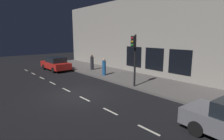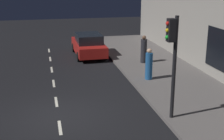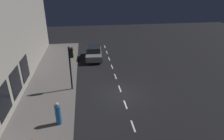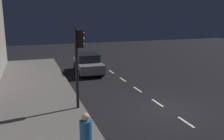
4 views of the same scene
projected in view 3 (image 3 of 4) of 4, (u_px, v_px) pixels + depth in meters
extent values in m
plane|color=black|center=(122.00, 94.00, 17.27)|extent=(60.00, 60.00, 0.00)
cube|color=#5B5654|center=(48.00, 99.00, 16.45)|extent=(4.50, 32.00, 0.15)
cube|color=gray|center=(5.00, 56.00, 14.52)|extent=(0.60, 32.00, 7.98)
cube|color=black|center=(25.00, 69.00, 17.88)|extent=(0.04, 2.11, 2.12)
cube|color=black|center=(16.00, 82.00, 15.45)|extent=(0.04, 2.11, 2.12)
cube|color=black|center=(4.00, 101.00, 13.03)|extent=(0.04, 2.11, 2.12)
cube|color=beige|center=(105.00, 47.00, 29.92)|extent=(0.12, 1.20, 0.01)
cube|color=beige|center=(107.00, 52.00, 27.57)|extent=(0.12, 1.20, 0.01)
cube|color=beige|center=(109.00, 59.00, 25.22)|extent=(0.12, 1.20, 0.01)
cube|color=beige|center=(112.00, 67.00, 22.87)|extent=(0.12, 1.20, 0.01)
cube|color=beige|center=(115.00, 76.00, 20.52)|extent=(0.12, 1.20, 0.01)
cube|color=beige|center=(120.00, 89.00, 18.17)|extent=(0.12, 1.20, 0.01)
cube|color=beige|center=(125.00, 105.00, 15.82)|extent=(0.12, 1.20, 0.01)
cube|color=beige|center=(133.00, 126.00, 13.47)|extent=(0.12, 1.20, 0.01)
cylinder|color=black|center=(70.00, 69.00, 17.06)|extent=(0.14, 0.14, 3.96)
cube|color=black|center=(71.00, 53.00, 16.49)|extent=(0.26, 0.32, 0.84)
sphere|color=red|center=(73.00, 50.00, 16.40)|extent=(0.15, 0.15, 0.15)
sphere|color=gold|center=(73.00, 53.00, 16.50)|extent=(0.15, 0.15, 0.15)
sphere|color=green|center=(73.00, 55.00, 16.61)|extent=(0.15, 0.15, 0.15)
cube|color=slate|center=(94.00, 54.00, 25.01)|extent=(2.15, 4.44, 0.70)
cube|color=black|center=(94.00, 49.00, 24.90)|extent=(1.80, 2.35, 0.60)
cylinder|color=black|center=(101.00, 60.00, 23.98)|extent=(0.26, 0.65, 0.64)
cylinder|color=black|center=(87.00, 60.00, 23.85)|extent=(0.26, 0.65, 0.64)
cylinder|color=black|center=(101.00, 53.00, 26.43)|extent=(0.26, 0.65, 0.64)
cylinder|color=black|center=(87.00, 53.00, 26.30)|extent=(0.26, 0.65, 0.64)
cylinder|color=#1E5189|center=(58.00, 115.00, 13.22)|extent=(0.54, 0.54, 1.43)
sphere|color=tan|center=(57.00, 104.00, 12.87)|extent=(0.24, 0.24, 0.24)
cube|color=tan|center=(58.00, 105.00, 12.81)|extent=(0.08, 0.08, 0.07)
cube|color=brown|center=(35.00, 140.00, 9.87)|extent=(0.08, 0.09, 0.07)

